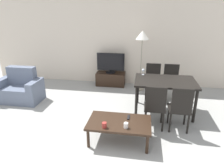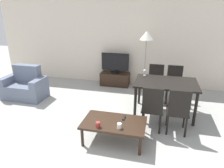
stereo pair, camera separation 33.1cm
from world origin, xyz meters
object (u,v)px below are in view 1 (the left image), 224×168
Objects in this scene: coffee_table at (119,124)px; dining_chair_near_right at (180,107)px; wine_glass_left at (143,71)px; remote_primary at (128,117)px; armchair at (20,89)px; tv at (111,63)px; floor_lamp at (142,38)px; cup_colored_far at (126,125)px; tv_stand at (111,79)px; dining_table at (165,84)px; dining_chair_far at (171,81)px; dining_chair_near at (155,105)px; cup_white_near at (104,125)px; dining_chair_far_left at (153,80)px.

coffee_table is 1.20× the size of dining_chair_near_right.
remote_primary is at bearing -98.57° from wine_glass_left.
remote_primary is at bearing -21.49° from armchair.
coffee_table is at bearing -155.32° from dining_chair_near_right.
wine_glass_left is at bearing 5.66° from armchair.
dining_chair_near_right is (1.69, -2.26, -0.20)m from tv.
cup_colored_far is at bearing -93.33° from floor_lamp.
tv_stand is 0.80× the size of coffee_table.
dining_table is 0.78× the size of floor_lamp.
floor_lamp is at bearing 111.08° from dining_chair_near_right.
armchair is 1.19× the size of dining_chair_near_right.
tv is 1.86m from dining_chair_far.
tv_stand is 9.68× the size of cup_colored_far.
dining_chair_near is at bearing -76.63° from wine_glass_left.
dining_chair_near_right is at bearing -11.73° from armchair.
cup_colored_far is (2.83, -1.45, 0.12)m from armchair.
dining_chair_far is (3.77, 0.72, 0.20)m from armchair.
dining_chair_near is 6.21× the size of wine_glass_left.
coffee_table is 0.23m from cup_colored_far.
coffee_table is 0.22m from remote_primary.
armchair reaches higher than cup_white_near.
remote_primary is at bearing -104.39° from dining_chair_far_left.
floor_lamp reaches higher than remote_primary.
dining_chair_near_right is 2.39m from floor_lamp.
dining_chair_near is (0.62, 0.49, 0.16)m from coffee_table.
armchair is at bearing -167.69° from dining_chair_far_left.
dining_table is at bearing -66.55° from floor_lamp.
dining_chair_near_right is at bearing -90.00° from dining_chair_far.
dining_chair_near reaches higher than cup_white_near.
floor_lamp is 11.20× the size of remote_primary.
cup_white_near is (-0.83, -2.22, -0.07)m from dining_chair_far_left.
floor_lamp is (-0.56, 1.28, 0.81)m from dining_table.
dining_table is at bearing 63.27° from cup_colored_far.
dining_chair_far_left is 6.21× the size of wine_glass_left.
cup_colored_far reaches higher than coffee_table.
cup_white_near is at bearing -150.96° from dining_chair_near_right.
armchair is 3.05m from remote_primary.
dining_chair_near_right is at bearing -73.14° from dining_chair_far_left.
floor_lamp is at bearing 86.67° from cup_colored_far.
remote_primary is (-0.14, -2.37, -1.09)m from floor_lamp.
dining_chair_far_left reaches higher than cup_white_near.
wine_glass_left is (0.23, 1.75, 0.43)m from cup_colored_far.
coffee_table is at bearing -77.37° from tv.
floor_lamp is at bearing 22.80° from armchair.
dining_chair_far and dining_chair_far_left have the same top height.
dining_table is at bearing 55.88° from coffee_table.
wine_glass_left is at bearing 123.34° from dining_chair_near_right.
armchair is 3.18m from cup_colored_far.
dining_chair_far_left is at bearing 69.42° from cup_white_near.
dining_chair_far_left is at bearing 72.87° from coffee_table.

